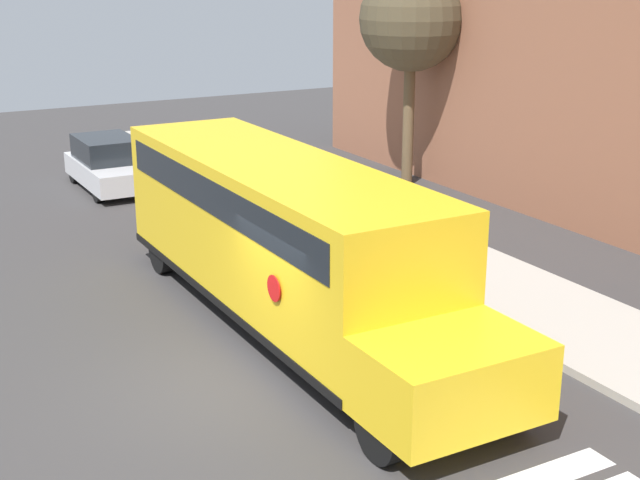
% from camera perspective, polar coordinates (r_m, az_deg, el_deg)
% --- Properties ---
extents(ground_plane, '(60.00, 60.00, 0.00)m').
position_cam_1_polar(ground_plane, '(14.74, -5.44, -9.22)').
color(ground_plane, '#3A3838').
extents(sidewalk_strip, '(44.00, 3.00, 0.15)m').
position_cam_1_polar(sidewalk_strip, '(18.04, 13.84, -4.26)').
color(sidewalk_strip, '#B2ADA3').
rests_on(sidewalk_strip, ground).
extents(school_bus, '(11.05, 2.57, 3.07)m').
position_cam_1_polar(school_bus, '(16.55, -2.40, 0.49)').
color(school_bus, yellow).
rests_on(school_bus, ground).
extents(parked_car, '(4.04, 1.72, 1.54)m').
position_cam_1_polar(parked_car, '(27.52, -13.38, 4.74)').
color(parked_car, silver).
rests_on(parked_car, ground).
extents(tree_far_sidewalk, '(3.06, 3.06, 6.50)m').
position_cam_1_polar(tree_far_sidewalk, '(26.84, 5.87, 13.81)').
color(tree_far_sidewalk, brown).
rests_on(tree_far_sidewalk, ground).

